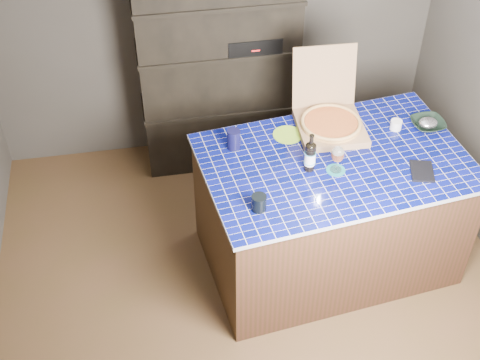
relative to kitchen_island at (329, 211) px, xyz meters
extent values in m
plane|color=brown|center=(-0.56, -0.25, -0.46)|extent=(3.50, 3.50, 0.00)
plane|color=#47433D|center=(-0.56, 1.50, 0.79)|extent=(3.50, 0.00, 3.50)
cube|color=black|center=(-0.56, 1.28, 0.44)|extent=(1.20, 0.40, 1.80)
cube|color=black|center=(-0.31, 1.23, 0.66)|extent=(0.40, 0.32, 0.12)
cube|color=#47271C|center=(0.00, 0.00, -0.02)|extent=(1.75, 1.22, 0.89)
cube|color=#050B4B|center=(0.00, 0.00, 0.44)|extent=(1.80, 1.27, 0.03)
cube|color=#92654B|center=(0.05, 0.30, 0.48)|extent=(0.45, 0.45, 0.05)
cube|color=#92654B|center=(0.05, 0.56, 0.72)|extent=(0.43, 0.11, 0.42)
cylinder|color=tan|center=(0.05, 0.30, 0.51)|extent=(0.40, 0.40, 0.01)
cylinder|color=maroon|center=(0.05, 0.30, 0.53)|extent=(0.35, 0.35, 0.01)
torus|color=tan|center=(0.05, 0.30, 0.53)|extent=(0.40, 0.40, 0.02)
cylinder|color=black|center=(-0.19, -0.06, 0.55)|extent=(0.07, 0.07, 0.19)
ellipsoid|color=black|center=(-0.19, -0.06, 0.64)|extent=(0.07, 0.07, 0.04)
cylinder|color=black|center=(-0.19, -0.06, 0.69)|extent=(0.02, 0.02, 0.08)
cylinder|color=white|center=(-0.19, -0.06, 0.54)|extent=(0.07, 0.07, 0.08)
cylinder|color=#4098DA|center=(-0.19, -0.06, 0.52)|extent=(0.07, 0.07, 0.01)
cylinder|color=#4098DA|center=(-0.19, -0.06, 0.59)|extent=(0.07, 0.07, 0.01)
cylinder|color=#156E70|center=(-0.03, -0.10, 0.46)|extent=(0.12, 0.12, 0.01)
cylinder|color=white|center=(-0.03, -0.10, 0.47)|extent=(0.07, 0.07, 0.01)
cylinder|color=white|center=(-0.03, -0.10, 0.51)|extent=(0.01, 0.01, 0.08)
ellipsoid|color=white|center=(-0.03, -0.10, 0.59)|extent=(0.08, 0.08, 0.11)
cylinder|color=#BE581E|center=(-0.03, -0.10, 0.58)|extent=(0.07, 0.07, 0.05)
cylinder|color=white|center=(-0.03, -0.10, 0.61)|extent=(0.07, 0.07, 0.02)
cylinder|color=black|center=(-0.57, -0.35, 0.51)|extent=(0.09, 0.09, 0.10)
cube|color=black|center=(0.49, -0.21, 0.47)|extent=(0.18, 0.22, 0.02)
imported|color=black|center=(0.69, 0.22, 0.49)|extent=(0.23, 0.23, 0.05)
ellipsoid|color=silver|center=(0.69, 0.22, 0.50)|extent=(0.13, 0.11, 0.06)
cylinder|color=white|center=(0.48, 0.24, 0.49)|extent=(0.08, 0.08, 0.07)
cylinder|color=black|center=(-0.62, 0.23, 0.53)|extent=(0.09, 0.09, 0.14)
cylinder|color=#8DC92B|center=(-0.24, 0.30, 0.46)|extent=(0.20, 0.20, 0.01)
camera|label=1|loc=(-1.15, -3.07, 3.19)|focal=50.00mm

